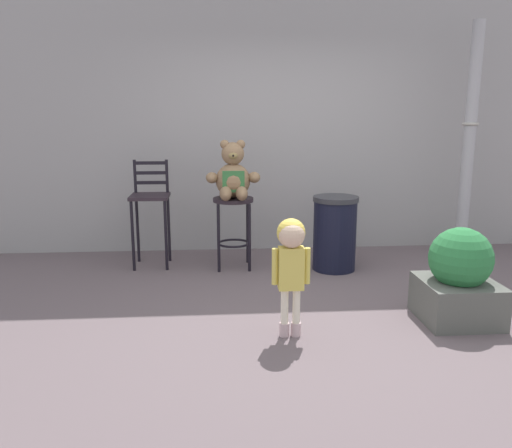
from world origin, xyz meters
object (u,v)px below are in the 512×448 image
(bar_stool_with_teddy, at_px, (233,217))
(child_walking, at_px, (291,252))
(teddy_bear, at_px, (233,177))
(lamppost, at_px, (467,169))
(trash_bin, at_px, (335,233))
(bar_chair_empty, at_px, (150,204))
(planter_with_shrub, at_px, (459,279))

(bar_stool_with_teddy, relative_size, child_walking, 0.85)
(teddy_bear, bearing_deg, lamppost, 6.00)
(teddy_bear, bearing_deg, trash_bin, -6.73)
(trash_bin, relative_size, bar_chair_empty, 0.69)
(trash_bin, bearing_deg, planter_with_shrub, -64.86)
(teddy_bear, relative_size, trash_bin, 0.77)
(planter_with_shrub, bearing_deg, bar_chair_empty, 146.41)
(child_walking, height_order, lamppost, lamppost)
(child_walking, height_order, trash_bin, child_walking)
(child_walking, height_order, planter_with_shrub, child_walking)
(bar_stool_with_teddy, height_order, trash_bin, trash_bin)
(lamppost, xyz_separation_m, bar_chair_empty, (-3.51, -0.10, -0.33))
(lamppost, height_order, bar_chair_empty, lamppost)
(child_walking, xyz_separation_m, planter_with_shrub, (1.37, 0.19, -0.30))
(trash_bin, relative_size, planter_with_shrub, 1.03)
(bar_chair_empty, bearing_deg, trash_bin, -8.86)
(teddy_bear, relative_size, planter_with_shrub, 0.79)
(child_walking, distance_m, planter_with_shrub, 1.41)
(trash_bin, xyz_separation_m, lamppost, (1.57, 0.40, 0.62))
(bar_stool_with_teddy, bearing_deg, lamppost, 5.38)
(planter_with_shrub, bearing_deg, teddy_bear, 138.02)
(trash_bin, height_order, planter_with_shrub, trash_bin)
(lamppost, height_order, planter_with_shrub, lamppost)
(teddy_bear, relative_size, lamppost, 0.23)
(teddy_bear, relative_size, child_walking, 0.68)
(teddy_bear, bearing_deg, planter_with_shrub, -41.98)
(bar_stool_with_teddy, xyz_separation_m, teddy_bear, (0.00, -0.03, 0.43))
(bar_stool_with_teddy, relative_size, teddy_bear, 1.26)
(lamppost, bearing_deg, planter_with_shrub, -116.23)
(child_walking, bearing_deg, planter_with_shrub, 28.09)
(child_walking, distance_m, lamppost, 3.06)
(bar_stool_with_teddy, distance_m, trash_bin, 1.08)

